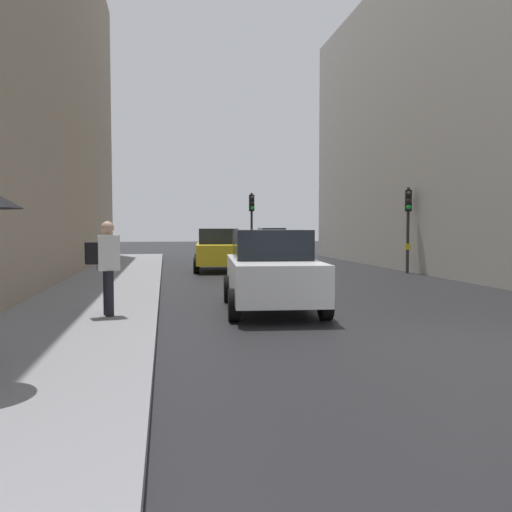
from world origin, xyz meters
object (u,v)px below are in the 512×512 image
Objects in this scene: traffic_light_far_median at (252,214)px; car_yellow_taxi at (218,250)px; traffic_light_mid_street at (408,214)px; car_white_compact at (272,270)px; car_silver_hatchback at (271,241)px; pedestrian_with_black_backpack at (106,262)px.

car_yellow_taxi is at bearing -114.15° from traffic_light_far_median.
traffic_light_mid_street reaches higher than car_yellow_taxi.
car_white_compact is 1.00× the size of car_yellow_taxi.
car_silver_hatchback is at bearing 97.86° from traffic_light_mid_street.
car_silver_hatchback is (2.75, 8.60, -1.60)m from traffic_light_far_median.
traffic_light_mid_street is at bearing 48.92° from car_white_compact.
car_white_compact is at bearing -101.32° from car_silver_hatchback.
pedestrian_with_black_backpack is at bearing -138.22° from traffic_light_mid_street.
car_yellow_taxi is at bearing -110.16° from car_silver_hatchback.
traffic_light_mid_street is 0.78× the size of car_yellow_taxi.
traffic_light_far_median is 2.03× the size of pedestrian_with_black_backpack.
car_white_compact is at bearing -97.69° from traffic_light_far_median.
traffic_light_mid_street reaches higher than car_white_compact.
car_white_compact is 2.45× the size of pedestrian_with_black_backpack.
traffic_light_far_median is at bearing 71.99° from pedestrian_with_black_backpack.
car_white_compact is at bearing 19.99° from pedestrian_with_black_backpack.
pedestrian_with_black_backpack is (-3.30, -12.05, 0.29)m from car_yellow_taxi.
traffic_light_mid_street is 1.91× the size of pedestrian_with_black_backpack.
traffic_light_mid_street is (4.99, -7.64, -0.14)m from traffic_light_far_median.
traffic_light_mid_street is 7.84m from car_yellow_taxi.
pedestrian_with_black_backpack is (-3.41, -1.24, 0.29)m from car_white_compact.
traffic_light_far_median is at bearing -107.74° from car_silver_hatchback.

